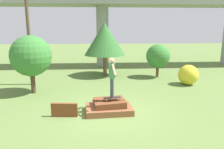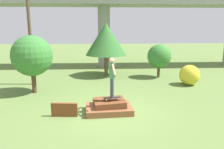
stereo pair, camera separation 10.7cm
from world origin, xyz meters
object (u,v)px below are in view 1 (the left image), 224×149
at_px(utility_pole, 29,35).
at_px(bush_yellow_flowering, 188,75).
at_px(skateboard, 112,98).
at_px(skater, 112,75).
at_px(tree_behind_right, 31,56).
at_px(tree_mid_back, 105,39).
at_px(tree_behind_left, 158,56).

bearing_deg(utility_pole, bush_yellow_flowering, -3.88).
xyz_separation_m(skateboard, skater, (-0.00, 0.00, 1.01)).
relative_size(tree_behind_right, bush_yellow_flowering, 2.50).
bearing_deg(tree_behind_right, tree_mid_back, 46.25).
bearing_deg(tree_behind_left, utility_pole, -169.80).
relative_size(skater, tree_behind_left, 0.71).
height_order(skater, utility_pole, utility_pole).
relative_size(skateboard, skater, 0.45).
relative_size(tree_behind_right, tree_mid_back, 0.81).
bearing_deg(tree_behind_right, bush_yellow_flowering, 7.39).
bearing_deg(skateboard, tree_mid_back, 90.45).
distance_m(skateboard, utility_pole, 7.37).
height_order(skateboard, skater, skater).
bearing_deg(bush_yellow_flowering, skater, -139.98).
xyz_separation_m(skater, tree_behind_right, (-4.20, 3.11, 0.42)).
xyz_separation_m(tree_behind_left, bush_yellow_flowering, (1.39, -2.22, -0.91)).
bearing_deg(utility_pole, tree_behind_right, -72.36).
relative_size(skateboard, tree_mid_back, 0.19).
distance_m(skater, tree_behind_right, 5.24).
height_order(tree_behind_left, bush_yellow_flowering, tree_behind_left).
relative_size(skateboard, tree_behind_right, 0.24).
height_order(skater, tree_mid_back, tree_mid_back).
relative_size(skateboard, bush_yellow_flowering, 0.60).
bearing_deg(skater, tree_behind_right, 143.51).
xyz_separation_m(skateboard, tree_behind_left, (3.76, 6.54, 0.91)).
bearing_deg(bush_yellow_flowering, tree_mid_back, 149.10).
relative_size(skater, tree_behind_right, 0.53).
bearing_deg(skateboard, utility_pole, 133.87).
bearing_deg(utility_pole, tree_mid_back, 27.22).
bearing_deg(skater, utility_pole, 133.87).
bearing_deg(utility_pole, tree_behind_left, 10.20).
relative_size(utility_pole, tree_mid_back, 1.54).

